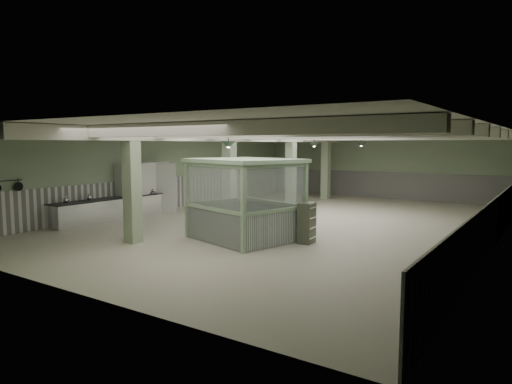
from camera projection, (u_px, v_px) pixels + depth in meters
The scene contains 34 objects.
floor at pixel (296, 223), 17.88m from camera, with size 20.00×20.00×0.00m, color beige.
ceiling at pixel (297, 130), 17.50m from camera, with size 14.00×20.00×0.02m, color silver.
wall_back at pixel (381, 167), 25.96m from camera, with size 14.00×0.02×3.60m, color #8FA584.
wall_front at pixel (63, 206), 9.43m from camera, with size 14.00×0.02×3.60m, color #8FA584.
wall_left at pixel (166, 171), 21.56m from camera, with size 0.02×20.00×3.60m, color #8FA584.
wall_right at pixel (499, 186), 13.82m from camera, with size 0.02×20.00×3.60m, color #8FA584.
wainscot_left at pixel (167, 193), 21.66m from camera, with size 0.05×19.90×1.50m, color silver.
wainscot_right at pixel (496, 220), 13.94m from camera, with size 0.05×19.90×1.50m, color silver.
wainscot_back at pixel (380, 185), 26.04m from camera, with size 13.90×0.05×1.50m, color silver.
girder at pixel (244, 137), 18.91m from camera, with size 0.45×19.90×0.40m, color beige.
beam_a at pixel (151, 130), 11.32m from camera, with size 13.90×0.35×0.32m, color beige.
beam_b at pixel (215, 132), 13.39m from camera, with size 13.90×0.35×0.32m, color beige.
beam_c at pixel (261, 134), 15.46m from camera, with size 13.90×0.35×0.32m, color beige.
beam_d at pixel (297, 135), 17.52m from camera, with size 13.90×0.35×0.32m, color beige.
beam_e at pixel (325, 136), 19.59m from camera, with size 13.90×0.35×0.32m, color beige.
beam_f at pixel (347, 137), 21.65m from camera, with size 13.90×0.35×0.32m, color beige.
beam_g at pixel (366, 137), 23.72m from camera, with size 13.90×0.35×0.32m, color beige.
column_a at pixel (132, 185), 14.12m from camera, with size 0.42×0.42×3.60m, color #9CAE8C.
column_b at pixel (229, 176), 18.25m from camera, with size 0.42×0.42×3.60m, color #9CAE8C.
column_c at pixel (291, 170), 22.38m from camera, with size 0.42×0.42×3.60m, color #9CAE8C.
column_d at pixel (326, 167), 25.69m from camera, with size 0.42×0.42×3.60m, color #9CAE8C.
hook_rail at pixel (5, 181), 15.24m from camera, with size 0.02×0.02×1.20m, color black.
pendant_front at pixel (228, 145), 13.15m from camera, with size 0.44×0.44×0.22m, color #2B3A2E.
pendant_mid at pixel (314, 145), 17.70m from camera, with size 0.44×0.44×0.22m, color #2B3A2E.
pendant_back at pixel (361, 145), 21.83m from camera, with size 0.44×0.44×0.22m, color #2B3A2E.
prep_counter at pixel (109, 209), 18.39m from camera, with size 0.89×5.10×0.91m.
pitcher_near at pixel (66, 200), 16.74m from camera, with size 0.19×0.22×0.28m, color silver, non-canonical shape.
pitcher_far at pixel (89, 197), 17.68m from camera, with size 0.17×0.20×0.25m, color silver, non-canonical shape.
veg_colander at pixel (151, 191), 20.09m from camera, with size 0.44×0.44×0.20m, color #444449, non-canonical shape.
orange_bowl at pixel (145, 193), 19.98m from camera, with size 0.26×0.26×0.09m, color #B2B2B7.
skillet_far at pixel (19, 186), 15.60m from camera, with size 0.30×0.30×0.04m, color black.
walkin_cooler at pixel (144, 188), 19.95m from camera, with size 1.19×2.56×2.35m.
guard_booth at pixel (245, 185), 14.63m from camera, with size 3.88×3.53×2.61m.
filing_cabinet at pixel (307, 223), 14.17m from camera, with size 0.41×0.59×1.27m, color #555B4B.
Camera 1 is at (8.52, -15.54, 3.08)m, focal length 32.00 mm.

